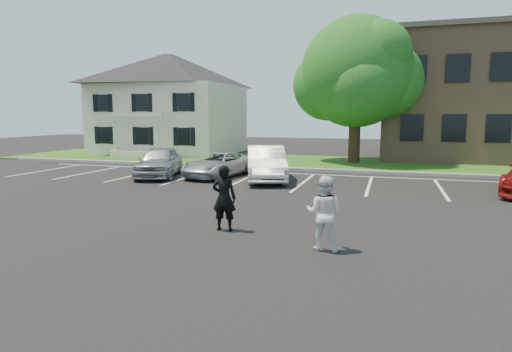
{
  "coord_description": "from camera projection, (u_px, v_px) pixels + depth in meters",
  "views": [
    {
      "loc": [
        3.55,
        -10.34,
        2.95
      ],
      "look_at": [
        0.0,
        1.0,
        1.25
      ],
      "focal_mm": 30.0,
      "sensor_mm": 36.0,
      "label": 1
    }
  ],
  "objects": [
    {
      "name": "man_white_shirt",
      "position": [
        324.0,
        213.0,
        9.33
      ],
      "size": [
        0.84,
        0.68,
        1.65
      ],
      "primitive_type": "imported",
      "rotation": [
        0.0,
        0.0,
        3.07
      ],
      "color": "white",
      "rests_on": "ground"
    },
    {
      "name": "grass_strip",
      "position": [
        328.0,
        163.0,
        26.35
      ],
      "size": [
        44.0,
        8.0,
        0.08
      ],
      "primitive_type": "cube",
      "color": "#1E510F",
      "rests_on": "ground"
    },
    {
      "name": "man_black_suit",
      "position": [
        224.0,
        198.0,
        10.91
      ],
      "size": [
        0.66,
        0.47,
        1.7
      ],
      "primitive_type": "imported",
      "rotation": [
        0.0,
        0.0,
        3.24
      ],
      "color": "black",
      "rests_on": "ground"
    },
    {
      "name": "ground_plane",
      "position": [
        245.0,
        228.0,
        11.24
      ],
      "size": [
        90.0,
        90.0,
        0.0
      ],
      "primitive_type": "plane",
      "color": "black",
      "rests_on": "ground"
    },
    {
      "name": "tree",
      "position": [
        358.0,
        75.0,
        25.63
      ],
      "size": [
        7.8,
        7.2,
        8.8
      ],
      "color": "black",
      "rests_on": "ground"
    },
    {
      "name": "stall_lines",
      "position": [
        338.0,
        181.0,
        19.28
      ],
      "size": [
        34.0,
        5.36,
        0.01
      ],
      "color": "silver",
      "rests_on": "ground"
    },
    {
      "name": "curb",
      "position": [
        318.0,
        170.0,
        22.56
      ],
      "size": [
        40.0,
        0.3,
        0.15
      ],
      "primitive_type": "cube",
      "color": "gray",
      "rests_on": "ground"
    },
    {
      "name": "car_silver_west",
      "position": [
        159.0,
        162.0,
        20.57
      ],
      "size": [
        2.9,
        4.61,
        1.46
      ],
      "primitive_type": "imported",
      "rotation": [
        0.0,
        0.0,
        0.3
      ],
      "color": "#A8A9AD",
      "rests_on": "ground"
    },
    {
      "name": "car_silver_minivan",
      "position": [
        218.0,
        165.0,
        20.54
      ],
      "size": [
        2.65,
        4.53,
        1.18
      ],
      "primitive_type": "imported",
      "rotation": [
        0.0,
        0.0,
        -0.17
      ],
      "color": "#AEB1B6",
      "rests_on": "ground"
    },
    {
      "name": "house",
      "position": [
        170.0,
        104.0,
        33.41
      ],
      "size": [
        10.3,
        9.22,
        7.6
      ],
      "color": "beige",
      "rests_on": "ground"
    },
    {
      "name": "car_white_sedan",
      "position": [
        266.0,
        163.0,
        19.4
      ],
      "size": [
        3.07,
        5.01,
        1.56
      ],
      "primitive_type": "imported",
      "rotation": [
        0.0,
        0.0,
        0.32
      ],
      "color": "silver",
      "rests_on": "ground"
    }
  ]
}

